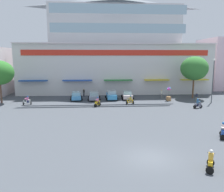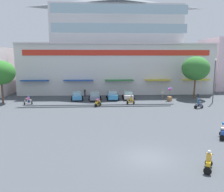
{
  "view_description": "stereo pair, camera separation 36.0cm",
  "coord_description": "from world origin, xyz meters",
  "px_view_note": "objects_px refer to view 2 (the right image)",
  "views": [
    {
      "loc": [
        -4.06,
        -16.15,
        7.64
      ],
      "look_at": [
        -2.15,
        12.34,
        2.83
      ],
      "focal_mm": 36.0,
      "sensor_mm": 36.0,
      "label": 1
    },
    {
      "loc": [
        -3.7,
        -16.17,
        7.64
      ],
      "look_at": [
        -2.15,
        12.34,
        2.83
      ],
      "focal_mm": 36.0,
      "sensor_mm": 36.0,
      "label": 2
    }
  ],
  "objects_px": {
    "scooter_rider_1": "(222,132)",
    "scooter_rider_5": "(98,102)",
    "parked_car_1": "(95,96)",
    "pedestrian_1": "(85,92)",
    "plaza_tree_0": "(1,73)",
    "scooter_rider_4": "(199,105)",
    "streetlamp_near": "(214,78)",
    "balloon_vendor_cart": "(170,96)",
    "scooter_rider_2": "(131,101)",
    "parked_car_2": "(112,95)",
    "pedestrian_0": "(198,97)",
    "plaza_tree_1": "(196,68)",
    "parked_car_3": "(128,95)",
    "parked_car_0": "(77,96)",
    "scooter_rider_0": "(28,101)",
    "scooter_rider_6": "(208,162)",
    "pedestrian_2": "(163,93)"
  },
  "relations": [
    {
      "from": "scooter_rider_1",
      "to": "scooter_rider_5",
      "type": "height_order",
      "value": "scooter_rider_1"
    },
    {
      "from": "parked_car_1",
      "to": "scooter_rider_5",
      "type": "distance_m",
      "value": 5.85
    },
    {
      "from": "scooter_rider_1",
      "to": "pedestrian_1",
      "type": "height_order",
      "value": "scooter_rider_1"
    },
    {
      "from": "plaza_tree_0",
      "to": "scooter_rider_4",
      "type": "height_order",
      "value": "plaza_tree_0"
    },
    {
      "from": "scooter_rider_5",
      "to": "streetlamp_near",
      "type": "height_order",
      "value": "streetlamp_near"
    },
    {
      "from": "balloon_vendor_cart",
      "to": "scooter_rider_2",
      "type": "bearing_deg",
      "value": -160.3
    },
    {
      "from": "parked_car_2",
      "to": "pedestrian_0",
      "type": "bearing_deg",
      "value": -10.84
    },
    {
      "from": "plaza_tree_1",
      "to": "balloon_vendor_cart",
      "type": "xyz_separation_m",
      "value": [
        -5.57,
        -2.4,
        -4.79
      ]
    },
    {
      "from": "parked_car_1",
      "to": "scooter_rider_5",
      "type": "xyz_separation_m",
      "value": [
        0.6,
        -5.81,
        -0.09
      ]
    },
    {
      "from": "streetlamp_near",
      "to": "pedestrian_0",
      "type": "bearing_deg",
      "value": 146.45
    },
    {
      "from": "parked_car_3",
      "to": "scooter_rider_4",
      "type": "bearing_deg",
      "value": -41.95
    },
    {
      "from": "plaza_tree_1",
      "to": "parked_car_2",
      "type": "height_order",
      "value": "plaza_tree_1"
    },
    {
      "from": "parked_car_2",
      "to": "balloon_vendor_cart",
      "type": "distance_m",
      "value": 10.46
    },
    {
      "from": "plaza_tree_1",
      "to": "scooter_rider_4",
      "type": "relative_size",
      "value": 5.25
    },
    {
      "from": "parked_car_1",
      "to": "pedestrian_0",
      "type": "bearing_deg",
      "value": -8.66
    },
    {
      "from": "scooter_rider_5",
      "to": "plaza_tree_1",
      "type": "bearing_deg",
      "value": 19.27
    },
    {
      "from": "scooter_rider_1",
      "to": "scooter_rider_4",
      "type": "xyz_separation_m",
      "value": [
        3.41,
        12.92,
        -0.04
      ]
    },
    {
      "from": "parked_car_0",
      "to": "parked_car_3",
      "type": "distance_m",
      "value": 9.58
    },
    {
      "from": "pedestrian_0",
      "to": "pedestrian_1",
      "type": "bearing_deg",
      "value": 161.87
    },
    {
      "from": "pedestrian_0",
      "to": "scooter_rider_1",
      "type": "bearing_deg",
      "value": -107.09
    },
    {
      "from": "parked_car_1",
      "to": "pedestrian_1",
      "type": "distance_m",
      "value": 4.43
    },
    {
      "from": "plaza_tree_1",
      "to": "scooter_rider_1",
      "type": "distance_m",
      "value": 23.28
    },
    {
      "from": "scooter_rider_5",
      "to": "pedestrian_1",
      "type": "xyz_separation_m",
      "value": [
        -2.71,
        9.71,
        0.25
      ]
    },
    {
      "from": "plaza_tree_1",
      "to": "streetlamp_near",
      "type": "xyz_separation_m",
      "value": [
        1.26,
        -4.81,
        -1.38
      ]
    },
    {
      "from": "parked_car_2",
      "to": "scooter_rider_2",
      "type": "xyz_separation_m",
      "value": [
        2.85,
        -4.51,
        -0.2
      ]
    },
    {
      "from": "scooter_rider_1",
      "to": "scooter_rider_4",
      "type": "relative_size",
      "value": 1.04
    },
    {
      "from": "parked_car_1",
      "to": "scooter_rider_0",
      "type": "xyz_separation_m",
      "value": [
        -11.02,
        -3.82,
        -0.11
      ]
    },
    {
      "from": "parked_car_2",
      "to": "streetlamp_near",
      "type": "bearing_deg",
      "value": -13.95
    },
    {
      "from": "parked_car_0",
      "to": "balloon_vendor_cart",
      "type": "height_order",
      "value": "balloon_vendor_cart"
    },
    {
      "from": "parked_car_1",
      "to": "scooter_rider_5",
      "type": "height_order",
      "value": "scooter_rider_5"
    },
    {
      "from": "pedestrian_1",
      "to": "balloon_vendor_cart",
      "type": "relative_size",
      "value": 0.64
    },
    {
      "from": "plaza_tree_0",
      "to": "pedestrian_1",
      "type": "xyz_separation_m",
      "value": [
        13.76,
        5.95,
        -4.34
      ]
    },
    {
      "from": "plaza_tree_0",
      "to": "scooter_rider_1",
      "type": "distance_m",
      "value": 34.63
    },
    {
      "from": "parked_car_3",
      "to": "balloon_vendor_cart",
      "type": "bearing_deg",
      "value": -17.9
    },
    {
      "from": "plaza_tree_1",
      "to": "plaza_tree_0",
      "type": "bearing_deg",
      "value": -175.57
    },
    {
      "from": "scooter_rider_2",
      "to": "balloon_vendor_cart",
      "type": "relative_size",
      "value": 0.62
    },
    {
      "from": "streetlamp_near",
      "to": "plaza_tree_1",
      "type": "bearing_deg",
      "value": 104.71
    },
    {
      "from": "plaza_tree_1",
      "to": "pedestrian_0",
      "type": "bearing_deg",
      "value": -103.06
    },
    {
      "from": "plaza_tree_0",
      "to": "parked_car_2",
      "type": "bearing_deg",
      "value": 6.42
    },
    {
      "from": "parked_car_2",
      "to": "plaza_tree_1",
      "type": "bearing_deg",
      "value": 2.01
    },
    {
      "from": "scooter_rider_4",
      "to": "parked_car_0",
      "type": "bearing_deg",
      "value": 156.62
    },
    {
      "from": "pedestrian_1",
      "to": "plaza_tree_0",
      "type": "bearing_deg",
      "value": -156.62
    },
    {
      "from": "parked_car_0",
      "to": "scooter_rider_4",
      "type": "relative_size",
      "value": 2.83
    },
    {
      "from": "scooter_rider_1",
      "to": "scooter_rider_6",
      "type": "relative_size",
      "value": 1.04
    },
    {
      "from": "scooter_rider_2",
      "to": "streetlamp_near",
      "type": "height_order",
      "value": "streetlamp_near"
    },
    {
      "from": "scooter_rider_2",
      "to": "balloon_vendor_cart",
      "type": "distance_m",
      "value": 7.91
    },
    {
      "from": "streetlamp_near",
      "to": "pedestrian_1",
      "type": "bearing_deg",
      "value": 160.3
    },
    {
      "from": "parked_car_3",
      "to": "scooter_rider_1",
      "type": "height_order",
      "value": "scooter_rider_1"
    },
    {
      "from": "parked_car_1",
      "to": "scooter_rider_2",
      "type": "height_order",
      "value": "scooter_rider_2"
    },
    {
      "from": "pedestrian_2",
      "to": "balloon_vendor_cart",
      "type": "xyz_separation_m",
      "value": [
        0.56,
        -2.54,
        -0.05
      ]
    }
  ]
}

